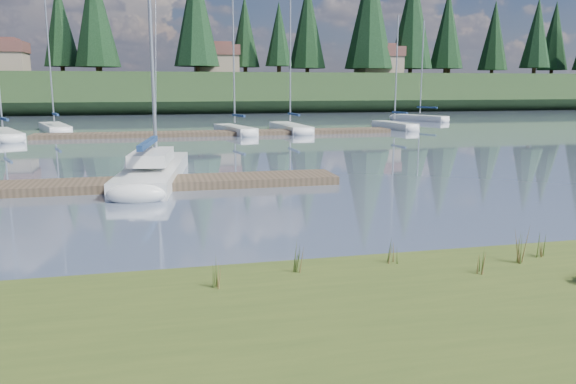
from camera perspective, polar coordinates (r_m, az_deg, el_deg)
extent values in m
plane|color=slate|center=(41.69, -9.63, 5.66)|extent=(200.00, 200.00, 0.00)
cube|color=#1E3218|center=(84.50, -11.50, 9.83)|extent=(200.00, 20.00, 5.00)
cube|color=silver|center=(22.49, -13.43, 1.81)|extent=(3.01, 8.68, 0.70)
ellipsoid|color=silver|center=(26.67, -12.22, 3.23)|extent=(2.14, 2.54, 0.70)
cube|color=navy|center=(21.09, -14.04, 4.84)|extent=(0.70, 3.86, 0.20)
cube|color=silver|center=(21.92, -13.68, 3.49)|extent=(1.74, 3.24, 0.45)
cube|color=#4C3D2C|center=(20.81, -17.10, 0.72)|extent=(16.00, 2.00, 0.30)
cube|color=#4C3D2C|center=(41.84, -6.89, 5.96)|extent=(26.00, 2.20, 0.30)
cube|color=silver|center=(43.39, -26.94, 5.14)|extent=(4.14, 7.17, 0.70)
cube|color=navy|center=(42.36, -26.88, 6.64)|extent=(1.24, 2.69, 0.20)
cube|color=silver|center=(48.65, -22.61, 5.97)|extent=(3.58, 7.23, 0.70)
ellipsoid|color=silver|center=(52.15, -23.11, 6.20)|extent=(2.03, 2.29, 0.70)
cylinder|color=silver|center=(48.60, -23.14, 13.14)|extent=(0.12, 0.12, 11.04)
cube|color=navy|center=(47.62, -22.56, 7.31)|extent=(1.00, 2.75, 0.20)
cube|color=silver|center=(43.18, -5.41, 6.23)|extent=(2.67, 6.17, 0.70)
ellipsoid|color=silver|center=(46.00, -6.74, 6.49)|extent=(1.65, 1.89, 0.70)
cylinder|color=silver|center=(43.09, -5.54, 13.30)|extent=(0.12, 0.12, 9.47)
cube|color=navy|center=(42.33, -5.05, 7.75)|extent=(0.73, 2.38, 0.20)
cube|color=silver|center=(44.98, 0.23, 6.46)|extent=(2.01, 7.35, 0.70)
ellipsoid|color=silver|center=(48.48, -0.97, 6.77)|extent=(1.68, 2.06, 0.70)
cylinder|color=silver|center=(44.93, 0.23, 14.34)|extent=(0.12, 0.12, 11.19)
cube|color=navy|center=(43.95, 0.59, 7.90)|extent=(0.34, 2.90, 0.20)
cube|color=silver|center=(48.28, 10.75, 6.57)|extent=(2.00, 5.58, 0.70)
ellipsoid|color=silver|center=(50.62, 9.12, 6.81)|extent=(1.39, 1.64, 0.70)
cylinder|color=silver|center=(48.18, 10.96, 12.26)|extent=(0.12, 0.12, 8.41)
cube|color=navy|center=(47.59, 11.28, 7.92)|extent=(0.50, 2.18, 0.20)
cube|color=silver|center=(60.18, 13.24, 7.28)|extent=(4.07, 6.13, 0.70)
ellipsoid|color=silver|center=(62.07, 10.94, 7.46)|extent=(1.97, 2.11, 0.70)
cylinder|color=silver|center=(60.11, 13.45, 12.21)|extent=(0.12, 0.12, 9.20)
cube|color=navy|center=(59.63, 13.94, 8.35)|extent=(1.30, 2.27, 0.20)
cone|color=#475B23|center=(9.99, 0.89, -6.65)|extent=(0.03, 0.03, 0.55)
cone|color=brown|center=(9.97, 1.60, -7.02)|extent=(0.03, 0.03, 0.44)
cone|color=#475B23|center=(10.03, 1.18, -6.42)|extent=(0.03, 0.03, 0.60)
cone|color=brown|center=(10.02, 1.71, -7.09)|extent=(0.03, 0.03, 0.38)
cone|color=#475B23|center=(9.93, 1.11, -6.92)|extent=(0.03, 0.03, 0.49)
cone|color=#475B23|center=(10.70, 10.38, -5.86)|extent=(0.03, 0.03, 0.47)
cone|color=brown|center=(10.69, 11.07, -6.16)|extent=(0.03, 0.03, 0.38)
cone|color=#475B23|center=(10.74, 10.62, -5.67)|extent=(0.03, 0.03, 0.52)
cone|color=brown|center=(10.74, 11.12, -6.21)|extent=(0.03, 0.03, 0.33)
cone|color=#475B23|center=(10.64, 10.65, -6.09)|extent=(0.03, 0.03, 0.43)
cone|color=#475B23|center=(11.34, 22.44, -4.93)|extent=(0.03, 0.03, 0.71)
cone|color=brown|center=(11.36, 23.07, -5.32)|extent=(0.03, 0.03, 0.57)
cone|color=#475B23|center=(11.38, 22.61, -4.69)|extent=(0.03, 0.03, 0.79)
cone|color=brown|center=(11.42, 23.06, -5.42)|extent=(0.03, 0.03, 0.50)
cone|color=#475B23|center=(11.29, 22.74, -5.20)|extent=(0.03, 0.03, 0.64)
cone|color=#475B23|center=(9.34, -7.59, -8.22)|extent=(0.03, 0.03, 0.48)
cone|color=brown|center=(9.30, -6.86, -8.60)|extent=(0.03, 0.03, 0.39)
cone|color=#475B23|center=(9.37, -7.24, -8.00)|extent=(0.03, 0.03, 0.53)
cone|color=brown|center=(9.35, -6.70, -8.65)|extent=(0.03, 0.03, 0.34)
cone|color=#475B23|center=(9.28, -7.41, -8.51)|extent=(0.03, 0.03, 0.43)
cone|color=#475B23|center=(10.50, 18.51, -6.64)|extent=(0.03, 0.03, 0.45)
cone|color=brown|center=(10.51, 19.21, -6.92)|extent=(0.03, 0.03, 0.36)
cone|color=#475B23|center=(10.54, 18.71, -6.44)|extent=(0.03, 0.03, 0.50)
cone|color=brown|center=(10.56, 19.22, -6.96)|extent=(0.03, 0.03, 0.32)
cone|color=#475B23|center=(10.45, 18.82, -6.87)|extent=(0.03, 0.03, 0.41)
cone|color=#475B23|center=(11.91, 23.91, -4.95)|extent=(0.03, 0.03, 0.46)
cone|color=brown|center=(11.93, 24.52, -5.20)|extent=(0.03, 0.03, 0.37)
cone|color=#475B23|center=(11.96, 24.07, -4.78)|extent=(0.03, 0.03, 0.50)
cone|color=brown|center=(11.99, 24.51, -5.24)|extent=(0.03, 0.03, 0.32)
cone|color=#475B23|center=(11.86, 24.21, -5.14)|extent=(0.03, 0.03, 0.41)
cube|color=#33281C|center=(10.76, 0.86, -8.48)|extent=(60.00, 0.50, 0.14)
cylinder|color=#382619|center=(83.83, -18.56, 11.81)|extent=(0.60, 0.60, 1.80)
cone|color=black|center=(84.19, -18.81, 15.79)|extent=(4.84, 4.84, 11.00)
cylinder|color=#382619|center=(77.68, -9.18, 12.35)|extent=(0.60, 0.60, 1.80)
cone|color=black|center=(78.22, -9.34, 17.62)|extent=(6.16, 6.16, 14.00)
cylinder|color=#382619|center=(83.33, -0.92, 12.36)|extent=(0.60, 0.60, 1.80)
cone|color=black|center=(83.62, -0.93, 15.76)|extent=(3.96, 3.96, 9.00)
cylinder|color=#382619|center=(85.12, 8.16, 12.23)|extent=(0.60, 0.60, 1.80)
cone|color=black|center=(85.72, 8.31, 17.64)|extent=(7.04, 7.04, 16.00)
cylinder|color=#382619|center=(93.70, 15.67, 11.80)|extent=(0.60, 0.60, 1.80)
cone|color=black|center=(94.06, 15.88, 15.64)|extent=(5.28, 5.28, 12.00)
cylinder|color=#382619|center=(97.26, 23.70, 11.25)|extent=(0.60, 0.60, 1.80)
cone|color=black|center=(97.55, 23.96, 14.55)|extent=(4.62, 4.62, 10.50)
cube|color=gray|center=(83.82, -27.06, 11.55)|extent=(6.00, 5.00, 2.80)
cube|color=brown|center=(83.92, -27.19, 12.97)|extent=(6.30, 5.30, 1.40)
cube|color=brown|center=(83.97, -27.23, 13.52)|extent=(4.20, 3.60, 0.70)
cube|color=gray|center=(82.93, -7.31, 12.63)|extent=(6.00, 5.00, 2.80)
cube|color=brown|center=(83.03, -7.35, 14.08)|extent=(6.30, 5.30, 1.40)
cube|color=brown|center=(83.08, -7.36, 14.63)|extent=(4.20, 3.60, 0.70)
cube|color=gray|center=(86.79, 9.19, 12.50)|extent=(6.00, 5.00, 2.80)
cube|color=brown|center=(86.89, 9.23, 13.88)|extent=(6.30, 5.30, 1.40)
cube|color=brown|center=(86.93, 9.25, 14.41)|extent=(4.20, 3.60, 0.70)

